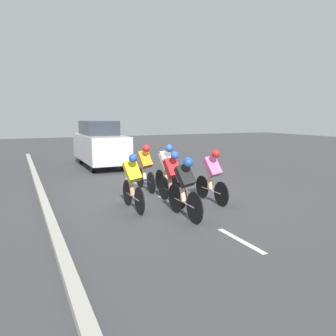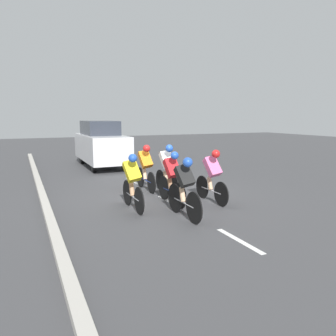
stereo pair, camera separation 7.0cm
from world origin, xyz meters
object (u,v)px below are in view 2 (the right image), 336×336
support_car (101,144)px  cyclist_pink (212,175)px  cyclist_orange (146,166)px  cyclist_white (167,168)px  cyclist_yellow (132,181)px  cyclist_black (184,186)px  cyclist_red (172,177)px

support_car → cyclist_pink: bearing=99.0°
cyclist_orange → cyclist_pink: size_ratio=1.02×
cyclist_white → cyclist_orange: cyclist_white is taller
cyclist_yellow → cyclist_black: same height
cyclist_orange → cyclist_black: bearing=86.2°
cyclist_orange → cyclist_yellow: 2.22m
cyclist_orange → support_car: (0.10, -5.66, 0.29)m
cyclist_white → support_car: 6.37m
cyclist_white → cyclist_orange: bearing=-56.8°
cyclist_white → support_car: support_car is taller
cyclist_red → support_car: 7.53m
cyclist_black → support_car: size_ratio=0.37×
cyclist_orange → cyclist_yellow: cyclist_orange is taller
cyclist_orange → cyclist_yellow: (1.08, 1.94, -0.02)m
cyclist_red → cyclist_yellow: bearing=4.2°
cyclist_yellow → cyclist_black: (-0.88, 1.14, -0.00)m
cyclist_white → cyclist_yellow: cyclist_white is taller
support_car → cyclist_black: bearing=89.3°
support_car → cyclist_red: bearing=91.2°
support_car → cyclist_white: bearing=94.9°
cyclist_black → cyclist_white: bearing=-105.1°
cyclist_black → cyclist_pink: bearing=-144.8°
cyclist_pink → cyclist_white: bearing=-64.9°
cyclist_red → cyclist_orange: size_ratio=1.01×
support_car → cyclist_yellow: bearing=82.7°
cyclist_orange → cyclist_red: bearing=91.5°
cyclist_orange → cyclist_black: 3.09m
cyclist_orange → support_car: 5.67m
cyclist_yellow → support_car: bearing=-97.3°
cyclist_white → cyclist_black: (0.65, 2.40, -0.05)m
cyclist_red → cyclist_white: cyclist_white is taller
cyclist_red → cyclist_black: cyclist_black is taller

